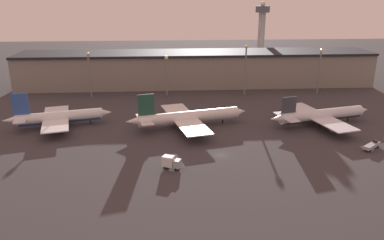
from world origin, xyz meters
name	(u,v)px	position (x,y,z in m)	size (l,w,h in m)	color
ground	(221,155)	(0.00, 0.00, 0.00)	(600.00, 600.00, 0.00)	#383538
terminal_building	(197,69)	(0.00, 93.72, 9.05)	(186.24, 26.36, 18.00)	gray
airplane_1	(59,117)	(-56.57, 30.14, 3.65)	(38.54, 32.80, 13.81)	white
airplane_2	(188,117)	(-8.53, 26.53, 3.76)	(46.28, 38.85, 13.80)	white
airplane_3	(321,115)	(41.73, 25.64, 3.69)	(42.79, 36.50, 12.03)	silver
service_vehicle_0	(171,162)	(-15.45, -8.33, 2.03)	(5.65, 4.22, 3.74)	#9EA3A8
service_vehicle_2	(372,146)	(49.00, 1.39, 1.22)	(7.57, 6.38, 2.57)	#9EA3A8
lamp_post_0	(89,68)	(-52.44, 72.06, 13.97)	(1.80, 1.80, 21.53)	slate
lamp_post_1	(167,70)	(-16.12, 72.06, 12.83)	(1.80, 1.80, 19.51)	slate
lamp_post_2	(246,63)	(22.03, 72.06, 15.54)	(1.80, 1.80, 24.35)	slate
lamp_post_3	(320,65)	(58.87, 72.06, 14.29)	(1.80, 1.80, 22.09)	slate
control_tower	(262,30)	(46.34, 141.13, 24.76)	(9.00, 9.00, 42.60)	#99999E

